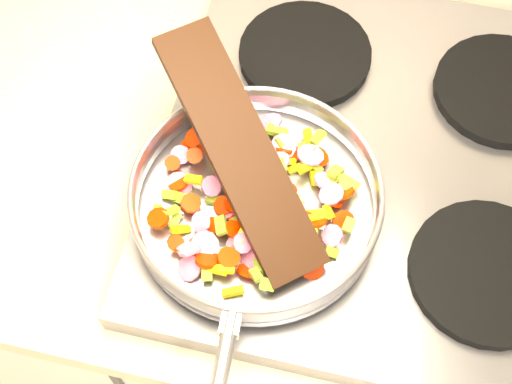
# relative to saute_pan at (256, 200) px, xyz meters

# --- Properties ---
(cooktop) EXTENTS (0.60, 0.60, 0.04)m
(cooktop) POSITION_rel_saute_pan_xyz_m (0.15, 0.13, -0.06)
(cooktop) COLOR #939399
(cooktop) RESTS_ON counter_top
(grate_fl) EXTENTS (0.19, 0.19, 0.02)m
(grate_fl) POSITION_rel_saute_pan_xyz_m (0.01, -0.01, -0.04)
(grate_fl) COLOR black
(grate_fl) RESTS_ON cooktop
(grate_fr) EXTENTS (0.19, 0.19, 0.02)m
(grate_fr) POSITION_rel_saute_pan_xyz_m (0.29, -0.01, -0.04)
(grate_fr) COLOR black
(grate_fr) RESTS_ON cooktop
(grate_bl) EXTENTS (0.19, 0.19, 0.02)m
(grate_bl) POSITION_rel_saute_pan_xyz_m (0.01, 0.27, -0.04)
(grate_bl) COLOR black
(grate_bl) RESTS_ON cooktop
(grate_br) EXTENTS (0.19, 0.19, 0.02)m
(grate_br) POSITION_rel_saute_pan_xyz_m (0.29, 0.27, -0.04)
(grate_br) COLOR black
(grate_br) RESTS_ON cooktop
(saute_pan) EXTENTS (0.34, 0.51, 0.05)m
(saute_pan) POSITION_rel_saute_pan_xyz_m (0.00, 0.00, 0.00)
(saute_pan) COLOR #9E9EA5
(saute_pan) RESTS_ON grate_fl
(vegetable_heap) EXTENTS (0.26, 0.27, 0.05)m
(vegetable_heap) POSITION_rel_saute_pan_xyz_m (-0.00, -0.00, -0.01)
(vegetable_heap) COLOR olive
(vegetable_heap) RESTS_ON saute_pan
(wooden_spatula) EXTENTS (0.27, 0.29, 0.12)m
(wooden_spatula) POSITION_rel_saute_pan_xyz_m (-0.03, 0.04, 0.05)
(wooden_spatula) COLOR black
(wooden_spatula) RESTS_ON saute_pan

